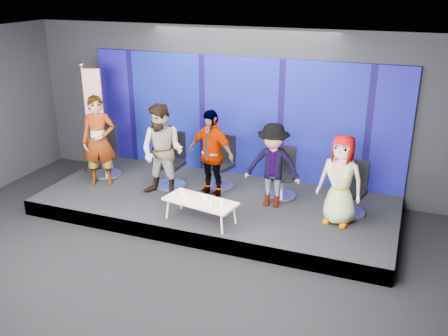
{
  "coord_description": "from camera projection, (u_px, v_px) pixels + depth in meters",
  "views": [
    {
      "loc": [
        3.43,
        -5.93,
        4.42
      ],
      "look_at": [
        0.21,
        2.4,
        1.01
      ],
      "focal_mm": 40.0,
      "sensor_mm": 36.0,
      "label": 1
    }
  ],
  "objects": [
    {
      "name": "mug_a",
      "position": [
        183.0,
        192.0,
        9.12
      ],
      "size": [
        0.09,
        0.09,
        0.1
      ],
      "primitive_type": "cylinder",
      "color": "silver",
      "rests_on": "coffee_table"
    },
    {
      "name": "mug_c",
      "position": [
        206.0,
        198.0,
        8.9
      ],
      "size": [
        0.07,
        0.07,
        0.09
      ],
      "primitive_type": "cylinder",
      "color": "silver",
      "rests_on": "coffee_table"
    },
    {
      "name": "chair_b",
      "position": [
        171.0,
        169.0,
        10.43
      ],
      "size": [
        0.67,
        0.67,
        1.16
      ],
      "rotation": [
        0.0,
        0.0,
        -0.03
      ],
      "color": "silver",
      "rests_on": "riser"
    },
    {
      "name": "ground",
      "position": [
        157.0,
        276.0,
        7.9
      ],
      "size": [
        10.0,
        10.0,
        0.0
      ],
      "primitive_type": "plane",
      "color": "black",
      "rests_on": "ground"
    },
    {
      "name": "flag_stand",
      "position": [
        91.0,
        115.0,
        10.95
      ],
      "size": [
        0.56,
        0.33,
        2.45
      ],
      "rotation": [
        0.0,
        0.0,
        0.28
      ],
      "color": "black",
      "rests_on": "riser"
    },
    {
      "name": "chair_a",
      "position": [
        106.0,
        158.0,
        11.02
      ],
      "size": [
        0.89,
        0.89,
        1.18
      ],
      "rotation": [
        0.0,
        0.0,
        0.47
      ],
      "color": "silver",
      "rests_on": "riser"
    },
    {
      "name": "coffee_table",
      "position": [
        200.0,
        202.0,
        8.91
      ],
      "size": [
        1.4,
        0.78,
        0.41
      ],
      "rotation": [
        0.0,
        0.0,
        -0.17
      ],
      "color": "tan",
      "rests_on": "riser"
    },
    {
      "name": "backdrop",
      "position": [
        241.0,
        117.0,
        10.77
      ],
      "size": [
        7.0,
        0.08,
        2.6
      ],
      "primitive_type": "cube",
      "color": "#130866",
      "rests_on": "riser"
    },
    {
      "name": "mug_e",
      "position": [
        222.0,
        203.0,
        8.68
      ],
      "size": [
        0.08,
        0.08,
        0.1
      ],
      "primitive_type": "cylinder",
      "color": "silver",
      "rests_on": "coffee_table"
    },
    {
      "name": "riser",
      "position": [
        216.0,
        205.0,
        10.03
      ],
      "size": [
        7.0,
        3.0,
        0.3
      ],
      "primitive_type": "cube",
      "color": "black",
      "rests_on": "ground"
    },
    {
      "name": "mug_b",
      "position": [
        187.0,
        196.0,
        8.97
      ],
      "size": [
        0.07,
        0.07,
        0.09
      ],
      "primitive_type": "cylinder",
      "color": "silver",
      "rests_on": "coffee_table"
    },
    {
      "name": "chair_d",
      "position": [
        283.0,
        181.0,
        9.95
      ],
      "size": [
        0.6,
        0.6,
        1.01
      ],
      "rotation": [
        0.0,
        0.0,
        0.06
      ],
      "color": "silver",
      "rests_on": "riser"
    },
    {
      "name": "panelist_e",
      "position": [
        341.0,
        180.0,
        8.69
      ],
      "size": [
        0.89,
        0.67,
        1.64
      ],
      "primitive_type": "imported",
      "rotation": [
        0.0,
        0.0,
        -0.2
      ],
      "color": "black",
      "rests_on": "riser"
    },
    {
      "name": "chair_c",
      "position": [
        221.0,
        170.0,
        10.42
      ],
      "size": [
        0.75,
        0.75,
        1.1
      ],
      "rotation": [
        0.0,
        0.0,
        -0.24
      ],
      "color": "silver",
      "rests_on": "riser"
    },
    {
      "name": "panelist_b",
      "position": [
        162.0,
        151.0,
        9.76
      ],
      "size": [
        0.93,
        0.74,
        1.88
      ],
      "primitive_type": "imported",
      "rotation": [
        0.0,
        0.0,
        -0.03
      ],
      "color": "black",
      "rests_on": "riser"
    },
    {
      "name": "panelist_d",
      "position": [
        273.0,
        166.0,
        9.37
      ],
      "size": [
        1.1,
        0.67,
        1.64
      ],
      "primitive_type": "imported",
      "rotation": [
        0.0,
        0.0,
        0.06
      ],
      "color": "black",
      "rests_on": "riser"
    },
    {
      "name": "panelist_c",
      "position": [
        211.0,
        154.0,
        9.8
      ],
      "size": [
        1.12,
        0.67,
        1.78
      ],
      "primitive_type": "imported",
      "rotation": [
        0.0,
        0.0,
        -0.24
      ],
      "color": "black",
      "rests_on": "riser"
    },
    {
      "name": "mug_d",
      "position": [
        211.0,
        203.0,
        8.69
      ],
      "size": [
        0.08,
        0.08,
        0.09
      ],
      "primitive_type": "cylinder",
      "color": "silver",
      "rests_on": "coffee_table"
    },
    {
      "name": "room_walls",
      "position": [
        149.0,
        129.0,
        7.04
      ],
      "size": [
        10.02,
        8.02,
        3.51
      ],
      "color": "black",
      "rests_on": "ground"
    },
    {
      "name": "panelist_a",
      "position": [
        99.0,
        141.0,
        10.34
      ],
      "size": [
        0.83,
        0.72,
        1.91
      ],
      "primitive_type": "imported",
      "rotation": [
        0.0,
        0.0,
        0.47
      ],
      "color": "black",
      "rests_on": "riser"
    },
    {
      "name": "chair_e",
      "position": [
        352.0,
        197.0,
        9.22
      ],
      "size": [
        0.67,
        0.67,
        1.01
      ],
      "rotation": [
        0.0,
        0.0,
        -0.2
      ],
      "color": "silver",
      "rests_on": "riser"
    }
  ]
}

